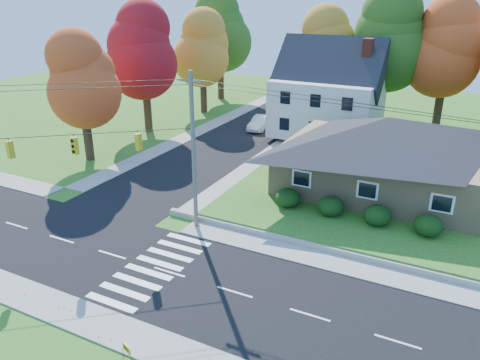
{
  "coord_description": "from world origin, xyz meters",
  "views": [
    {
      "loc": [
        13.2,
        -17.54,
        14.18
      ],
      "look_at": [
        0.25,
        8.0,
        2.57
      ],
      "focal_mm": 35.0,
      "sensor_mm": 36.0,
      "label": 1
    }
  ],
  "objects": [
    {
      "name": "road_cross",
      "position": [
        -8.0,
        26.0,
        0.01
      ],
      "size": [
        8.0,
        44.0,
        0.02
      ],
      "primitive_type": "cube",
      "color": "black",
      "rests_on": "ground"
    },
    {
      "name": "tree_west_3",
      "position": [
        -19.0,
        40.0,
        9.11
      ],
      "size": [
        7.84,
        7.84,
        14.6
      ],
      "color": "#3F2A19",
      "rests_on": "ground"
    },
    {
      "name": "tree_lot_0",
      "position": [
        -2.0,
        34.0,
        8.31
      ],
      "size": [
        6.72,
        6.72,
        12.51
      ],
      "color": "#3F2A19",
      "rests_on": "lawn"
    },
    {
      "name": "ground",
      "position": [
        0.0,
        0.0,
        0.0
      ],
      "size": [
        120.0,
        120.0,
        0.0
      ],
      "primitive_type": "plane",
      "color": "#3D7923"
    },
    {
      "name": "white_car",
      "position": [
        -7.35,
        27.94,
        0.75
      ],
      "size": [
        1.85,
        4.55,
        1.47
      ],
      "primitive_type": "imported",
      "rotation": [
        0.0,
        0.0,
        0.07
      ],
      "color": "silver",
      "rests_on": "road_cross"
    },
    {
      "name": "traffic_infrastructure",
      "position": [
        -0.15,
        1.35,
        5.15
      ],
      "size": [
        38.1,
        10.66,
        10.0
      ],
      "color": "#666059",
      "rests_on": "ground"
    },
    {
      "name": "tree_west_1",
      "position": [
        -18.0,
        22.0,
        8.46
      ],
      "size": [
        7.28,
        7.28,
        13.56
      ],
      "color": "#3F2A19",
      "rests_on": "ground"
    },
    {
      "name": "sidewalk_south",
      "position": [
        0.0,
        -5.0,
        0.04
      ],
      "size": [
        90.0,
        2.0,
        0.08
      ],
      "primitive_type": "cube",
      "color": "#9C9A90",
      "rests_on": "ground"
    },
    {
      "name": "tree_lot_2",
      "position": [
        10.0,
        34.0,
        8.96
      ],
      "size": [
        7.28,
        7.28,
        13.56
      ],
      "color": "#3F2A19",
      "rests_on": "lawn"
    },
    {
      "name": "fire_hydrant",
      "position": [
        -1.73,
        5.58,
        0.34
      ],
      "size": [
        0.41,
        0.32,
        0.72
      ],
      "color": "#EAB700",
      "rests_on": "ground"
    },
    {
      "name": "lawn",
      "position": [
        13.0,
        21.0,
        0.25
      ],
      "size": [
        30.0,
        30.0,
        0.5
      ],
      "primitive_type": "cube",
      "color": "#3D7923",
      "rests_on": "ground"
    },
    {
      "name": "tree_lot_1",
      "position": [
        4.0,
        33.0,
        9.61
      ],
      "size": [
        7.84,
        7.84,
        14.6
      ],
      "color": "#3F2A19",
      "rests_on": "lawn"
    },
    {
      "name": "colonial_house",
      "position": [
        0.04,
        28.0,
        4.58
      ],
      "size": [
        10.4,
        8.4,
        9.6
      ],
      "color": "silver",
      "rests_on": "lawn"
    },
    {
      "name": "tree_west_0",
      "position": [
        -17.0,
        12.0,
        7.15
      ],
      "size": [
        6.16,
        6.16,
        11.47
      ],
      "color": "#3F2A19",
      "rests_on": "ground"
    },
    {
      "name": "ranch_house",
      "position": [
        8.0,
        16.0,
        3.27
      ],
      "size": [
        14.6,
        10.6,
        5.4
      ],
      "color": "tan",
      "rests_on": "lawn"
    },
    {
      "name": "tree_west_2",
      "position": [
        -17.0,
        32.0,
        7.81
      ],
      "size": [
        6.72,
        6.72,
        12.51
      ],
      "color": "#3F2A19",
      "rests_on": "ground"
    },
    {
      "name": "road_main",
      "position": [
        0.0,
        0.0,
        0.01
      ],
      "size": [
        90.0,
        8.0,
        0.02
      ],
      "primitive_type": "cube",
      "color": "black",
      "rests_on": "ground"
    },
    {
      "name": "sidewalk_north",
      "position": [
        0.0,
        5.0,
        0.04
      ],
      "size": [
        90.0,
        2.0,
        0.08
      ],
      "primitive_type": "cube",
      "color": "#9C9A90",
      "rests_on": "ground"
    },
    {
      "name": "hedge_row",
      "position": [
        7.5,
        9.8,
        1.14
      ],
      "size": [
        10.7,
        1.7,
        1.27
      ],
      "color": "#163A10",
      "rests_on": "lawn"
    },
    {
      "name": "yard_sign",
      "position": [
        2.13,
        -6.09,
        0.51
      ],
      "size": [
        0.54,
        0.25,
        0.71
      ],
      "color": "black",
      "rests_on": "ground"
    }
  ]
}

